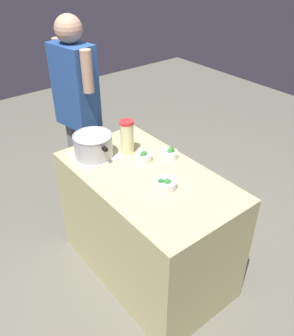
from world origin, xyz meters
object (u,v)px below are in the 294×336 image
lemonade_pitcher (127,137)px  person_cook (78,115)px  broccoli_bowl_front (165,184)px  broccoli_bowl_back (170,154)px  broccoli_bowl_center (144,157)px  cooking_pot (93,145)px

lemonade_pitcher → person_cook: size_ratio=0.14×
broccoli_bowl_front → person_cook: bearing=-1.5°
broccoli_bowl_back → broccoli_bowl_center: bearing=63.1°
lemonade_pitcher → broccoli_bowl_front: bearing=171.5°
lemonade_pitcher → broccoli_bowl_center: size_ratio=2.19×
cooking_pot → broccoli_bowl_back: size_ratio=3.07×
broccoli_bowl_center → person_cook: size_ratio=0.06×
person_cook → cooking_pot: bearing=161.5°
lemonade_pitcher → broccoli_bowl_center: 0.19m
cooking_pot → lemonade_pitcher: (-0.10, -0.21, 0.03)m
broccoli_bowl_front → broccoli_bowl_back: broccoli_bowl_back is taller
lemonade_pitcher → broccoli_bowl_center: lemonade_pitcher is taller
broccoli_bowl_front → broccoli_bowl_center: bearing=-15.6°
cooking_pot → broccoli_bowl_front: cooking_pot is taller
lemonade_pitcher → person_cook: (0.61, 0.04, -0.04)m
broccoli_bowl_center → person_cook: bearing=4.6°
person_cook → lemonade_pitcher: bearing=-175.9°
broccoli_bowl_center → broccoli_bowl_front: bearing=164.4°
cooking_pot → person_cook: (0.51, -0.17, -0.01)m
lemonade_pitcher → broccoli_bowl_center: (-0.16, -0.02, -0.09)m
broccoli_bowl_back → person_cook: size_ratio=0.07×
broccoli_bowl_back → cooking_pot: bearing=49.2°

